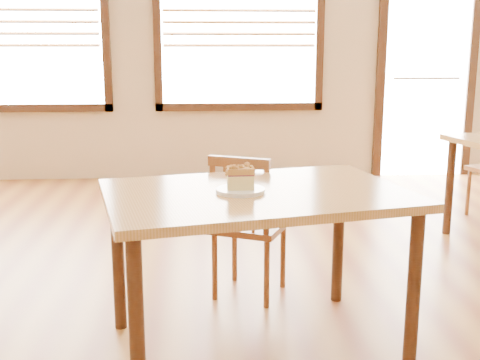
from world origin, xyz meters
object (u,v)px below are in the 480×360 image
at_px(cafe_chair_main, 248,224).
at_px(cafe_table_main, 256,210).
at_px(plate, 240,190).
at_px(cake_slice, 240,177).

bearing_deg(cafe_chair_main, cafe_table_main, 113.85).
bearing_deg(plate, cake_slice, 127.51).
distance_m(cafe_table_main, cafe_chair_main, 0.64).
relative_size(cafe_table_main, cafe_chair_main, 1.79).
bearing_deg(cafe_chair_main, plate, 107.03).
bearing_deg(cafe_table_main, cake_slice, -173.38).
xyz_separation_m(cafe_table_main, cafe_chair_main, (0.01, 0.59, -0.25)).
relative_size(cafe_chair_main, plate, 3.81).
height_order(cafe_table_main, plate, plate).
relative_size(cafe_chair_main, cake_slice, 6.49).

